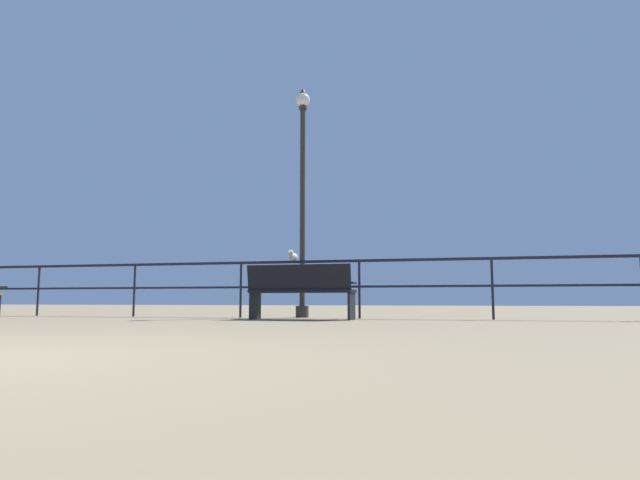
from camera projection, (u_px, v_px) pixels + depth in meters
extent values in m
cube|color=black|center=(299.00, 262.00, 9.83)|extent=(20.47, 0.05, 0.05)
cube|color=black|center=(298.00, 287.00, 9.78)|extent=(20.47, 0.04, 0.04)
cylinder|color=black|center=(38.00, 291.00, 11.13)|extent=(0.04, 0.04, 1.03)
cylinder|color=black|center=(134.00, 291.00, 10.59)|extent=(0.04, 0.04, 1.03)
cylinder|color=black|center=(241.00, 290.00, 10.04)|extent=(0.04, 0.04, 1.03)
cylinder|color=black|center=(359.00, 289.00, 9.50)|extent=(0.04, 0.04, 1.03)
cylinder|color=black|center=(492.00, 289.00, 8.95)|extent=(0.04, 0.04, 1.03)
cube|color=black|center=(0.00, 287.00, 10.71)|extent=(0.05, 0.34, 0.04)
cube|color=black|center=(302.00, 291.00, 9.01)|extent=(1.79, 0.54, 0.05)
cube|color=black|center=(298.00, 278.00, 8.80)|extent=(1.78, 0.15, 0.45)
cube|color=black|center=(352.00, 305.00, 8.77)|extent=(0.05, 0.46, 0.47)
cube|color=black|center=(354.00, 283.00, 9.01)|extent=(0.04, 0.36, 0.04)
cube|color=black|center=(255.00, 305.00, 9.20)|extent=(0.05, 0.46, 0.47)
cube|color=black|center=(260.00, 284.00, 9.44)|extent=(0.04, 0.36, 0.04)
cylinder|color=#322A28|center=(302.00, 312.00, 10.01)|extent=(0.25, 0.25, 0.22)
cylinder|color=#322A28|center=(303.00, 206.00, 10.24)|extent=(0.10, 0.10, 3.84)
cylinder|color=#322A28|center=(303.00, 108.00, 10.46)|extent=(0.16, 0.16, 0.06)
sphere|color=silver|center=(303.00, 100.00, 10.48)|extent=(0.28, 0.28, 0.28)
cone|color=#322A28|center=(303.00, 91.00, 10.50)|extent=(0.12, 0.12, 0.10)
ellipsoid|color=silver|center=(293.00, 257.00, 9.86)|extent=(0.19, 0.28, 0.14)
ellipsoid|color=gray|center=(293.00, 256.00, 9.87)|extent=(0.15, 0.25, 0.05)
sphere|color=silver|center=(290.00, 253.00, 9.76)|extent=(0.12, 0.12, 0.12)
cone|color=yellow|center=(289.00, 253.00, 9.69)|extent=(0.05, 0.06, 0.05)
cube|color=gray|center=(296.00, 257.00, 10.00)|extent=(0.08, 0.10, 0.02)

